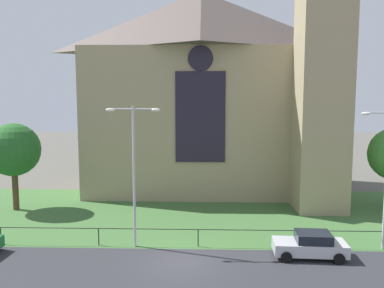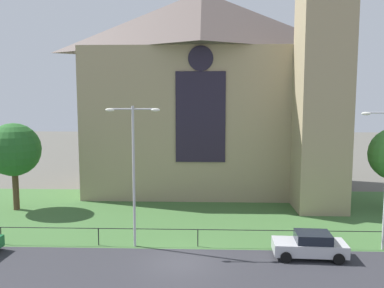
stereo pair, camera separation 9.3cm
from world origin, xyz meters
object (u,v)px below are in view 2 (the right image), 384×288
at_px(church_building, 209,89).
at_px(parked_car_silver, 310,245).
at_px(streetlamp_near, 133,159).
at_px(tree_left_far, 14,150).

relative_size(church_building, parked_car_silver, 6.08).
bearing_deg(streetlamp_near, tree_left_far, 145.14).
height_order(church_building, parked_car_silver, church_building).
relative_size(church_building, streetlamp_near, 2.92).
bearing_deg(church_building, tree_left_far, -152.94).
xyz_separation_m(tree_left_far, parked_car_silver, (22.14, -9.43, -4.34)).
distance_m(tree_left_far, parked_car_silver, 24.45).
relative_size(tree_left_far, parked_car_silver, 1.71).
bearing_deg(streetlamp_near, parked_car_silver, -7.60).
xyz_separation_m(church_building, tree_left_far, (-16.27, -8.31, -5.19)).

